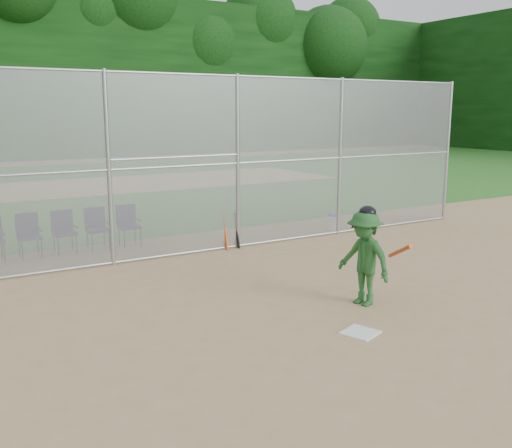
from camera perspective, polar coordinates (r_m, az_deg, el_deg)
ground at (r=9.00m, az=8.30°, el=-9.59°), size 100.00×100.00×0.00m
grass_strip at (r=25.27m, az=-18.36°, el=3.47°), size 100.00×100.00×0.00m
dirt_patch_far at (r=25.26m, az=-18.36°, el=3.48°), size 24.00×24.00×0.00m
backstop_fence at (r=12.72m, az=-5.81°, el=6.18°), size 16.09×0.09×4.00m
treeline at (r=27.12m, az=-20.07°, el=15.51°), size 81.00×60.00×11.00m
home_plate at (r=8.58m, az=10.37°, el=-10.63°), size 0.60×0.60×0.02m
batter_at_plate at (r=9.58m, az=10.78°, el=-3.29°), size 0.94×1.33×1.67m
water_cooler at (r=15.58m, az=7.79°, el=0.23°), size 0.36×0.36×0.45m
spare_bats at (r=13.34m, az=-2.50°, el=-0.69°), size 0.36×0.26×0.84m
chair_3 at (r=13.46m, az=-21.72°, el=-1.13°), size 0.54×0.52×0.96m
chair_4 at (r=13.59m, az=-18.59°, el=-0.80°), size 0.54×0.52×0.96m
chair_5 at (r=13.76m, az=-15.53°, el=-0.48°), size 0.54×0.52×0.96m
chair_6 at (r=13.97m, az=-12.56°, el=-0.16°), size 0.54×0.52×0.96m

